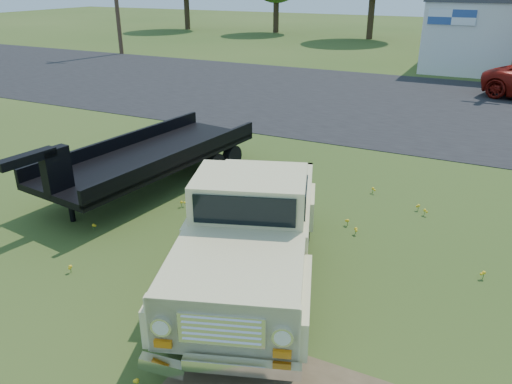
# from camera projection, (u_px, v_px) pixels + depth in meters

# --- Properties ---
(ground) EXTENTS (140.00, 140.00, 0.00)m
(ground) POSITION_uv_depth(u_px,v_px,m) (266.00, 267.00, 9.78)
(ground) COLOR #2E4917
(ground) RESTS_ON ground
(asphalt_lot) EXTENTS (90.00, 14.00, 0.02)m
(asphalt_lot) POSITION_uv_depth(u_px,v_px,m) (408.00, 105.00, 22.15)
(asphalt_lot) COLOR black
(asphalt_lot) RESTS_ON ground
(dirt_patch_b) EXTENTS (2.20, 1.60, 0.01)m
(dirt_patch_b) POSITION_uv_depth(u_px,v_px,m) (253.00, 187.00, 13.47)
(dirt_patch_b) COLOR #4E4029
(dirt_patch_b) RESTS_ON ground
(vintage_pickup_truck) EXTENTS (4.07, 6.31, 2.14)m
(vintage_pickup_truck) POSITION_uv_depth(u_px,v_px,m) (250.00, 231.00, 8.87)
(vintage_pickup_truck) COLOR beige
(vintage_pickup_truck) RESTS_ON ground
(flatbed_trailer) EXTENTS (3.18, 7.18, 1.89)m
(flatbed_trailer) POSITION_uv_depth(u_px,v_px,m) (150.00, 152.00, 13.25)
(flatbed_trailer) COLOR black
(flatbed_trailer) RESTS_ON ground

